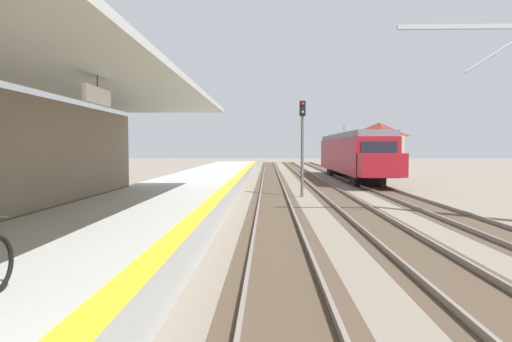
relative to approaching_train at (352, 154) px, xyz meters
The scene contains 7 objects.
station_platform 22.43m from the approaching_train, 120.07° to the right, with size 5.00×80.00×0.91m.
track_pair_nearest_platform 16.93m from the approaching_train, 113.90° to the right, with size 2.34×120.00×0.16m.
track_pair_middle 15.87m from the approaching_train, 102.50° to the right, with size 2.34×120.00×0.16m.
track_pair_far_side 15.50m from the approaching_train, 90.02° to the right, with size 2.34×120.00×0.16m.
approaching_train is the anchor object (origin of this frame).
rail_signal_post 14.03m from the approaching_train, 112.02° to the right, with size 0.32×0.34×5.20m.
distant_trackside_house 28.38m from the approaching_train, 71.26° to the left, with size 6.60×5.28×6.40m.
Camera 1 is at (1.58, -0.90, 2.65)m, focal length 30.07 mm.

